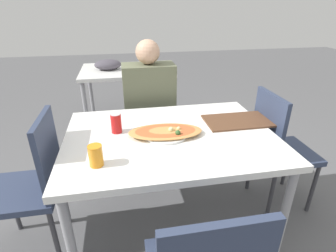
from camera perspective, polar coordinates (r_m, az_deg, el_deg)
ground_plane at (r=2.09m, az=0.47°, el=-20.10°), size 14.00×14.00×0.00m
dining_table at (r=1.67m, az=0.56°, el=-3.84°), size 1.30×0.95×0.74m
chair_far_seated at (r=2.45m, az=-4.25°, el=2.14°), size 0.40×0.40×0.93m
chair_side_left at (r=1.79m, az=-27.07°, el=-10.58°), size 0.40×0.40×0.93m
chair_side_right at (r=2.12m, az=22.86°, el=-3.88°), size 0.40×0.40×0.93m
person_seated at (r=2.27m, az=-4.07°, el=5.65°), size 0.43×0.26×1.22m
pizza_main at (r=1.62m, az=-0.52°, el=-1.31°), size 0.47×0.27×0.06m
soda_can at (r=1.67m, az=-11.21°, el=0.60°), size 0.07×0.07×0.12m
drink_glass at (r=1.37m, az=-15.45°, el=-6.23°), size 0.07×0.07×0.11m
serving_tray at (r=1.87m, az=14.91°, el=1.10°), size 0.45×0.27×0.01m
background_table at (r=3.34m, az=-9.61°, el=11.23°), size 1.10×0.80×0.86m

